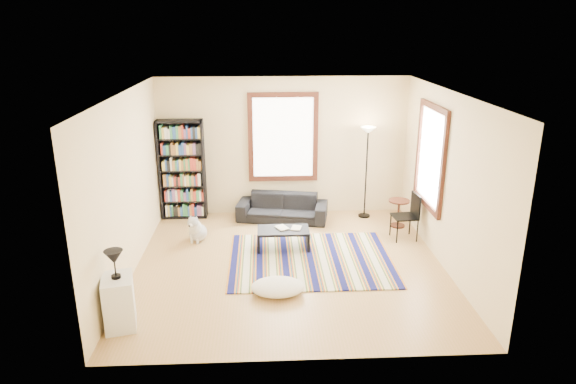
{
  "coord_description": "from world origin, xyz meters",
  "views": [
    {
      "loc": [
        -0.41,
        -7.61,
        3.79
      ],
      "look_at": [
        0.0,
        0.5,
        1.1
      ],
      "focal_mm": 32.0,
      "sensor_mm": 36.0,
      "label": 1
    }
  ],
  "objects_px": {
    "floor_lamp": "(366,173)",
    "floor_cushion": "(278,287)",
    "coffee_table": "(283,239)",
    "sofa": "(282,207)",
    "white_cabinet": "(119,302)",
    "dog": "(198,227)",
    "folding_chair": "(405,217)",
    "bookshelf": "(182,170)",
    "side_table": "(398,213)"
  },
  "relations": [
    {
      "from": "coffee_table",
      "to": "white_cabinet",
      "type": "relative_size",
      "value": 1.29
    },
    {
      "from": "sofa",
      "to": "bookshelf",
      "type": "distance_m",
      "value": 2.14
    },
    {
      "from": "sofa",
      "to": "dog",
      "type": "distance_m",
      "value": 1.84
    },
    {
      "from": "coffee_table",
      "to": "white_cabinet",
      "type": "height_order",
      "value": "white_cabinet"
    },
    {
      "from": "bookshelf",
      "to": "floor_cushion",
      "type": "height_order",
      "value": "bookshelf"
    },
    {
      "from": "white_cabinet",
      "to": "dog",
      "type": "distance_m",
      "value": 2.84
    },
    {
      "from": "sofa",
      "to": "folding_chair",
      "type": "distance_m",
      "value": 2.44
    },
    {
      "from": "sofa",
      "to": "coffee_table",
      "type": "distance_m",
      "value": 1.39
    },
    {
      "from": "sofa",
      "to": "white_cabinet",
      "type": "height_order",
      "value": "white_cabinet"
    },
    {
      "from": "coffee_table",
      "to": "floor_lamp",
      "type": "xyz_separation_m",
      "value": [
        1.73,
        1.48,
        0.75
      ]
    },
    {
      "from": "bookshelf",
      "to": "folding_chair",
      "type": "height_order",
      "value": "bookshelf"
    },
    {
      "from": "side_table",
      "to": "white_cabinet",
      "type": "height_order",
      "value": "white_cabinet"
    },
    {
      "from": "floor_cushion",
      "to": "dog",
      "type": "height_order",
      "value": "dog"
    },
    {
      "from": "sofa",
      "to": "coffee_table",
      "type": "height_order",
      "value": "sofa"
    },
    {
      "from": "floor_cushion",
      "to": "side_table",
      "type": "relative_size",
      "value": 1.47
    },
    {
      "from": "sofa",
      "to": "side_table",
      "type": "bearing_deg",
      "value": -1.04
    },
    {
      "from": "sofa",
      "to": "dog",
      "type": "bearing_deg",
      "value": -138.06
    },
    {
      "from": "side_table",
      "to": "folding_chair",
      "type": "bearing_deg",
      "value": -94.79
    },
    {
      "from": "floor_cushion",
      "to": "folding_chair",
      "type": "bearing_deg",
      "value": 38.58
    },
    {
      "from": "coffee_table",
      "to": "floor_lamp",
      "type": "bearing_deg",
      "value": 40.69
    },
    {
      "from": "floor_lamp",
      "to": "dog",
      "type": "bearing_deg",
      "value": -162.1
    },
    {
      "from": "white_cabinet",
      "to": "floor_cushion",
      "type": "bearing_deg",
      "value": 6.66
    },
    {
      "from": "floor_cushion",
      "to": "white_cabinet",
      "type": "xyz_separation_m",
      "value": [
        -2.08,
        -0.76,
        0.25
      ]
    },
    {
      "from": "sofa",
      "to": "floor_lamp",
      "type": "bearing_deg",
      "value": 14.15
    },
    {
      "from": "coffee_table",
      "to": "floor_lamp",
      "type": "distance_m",
      "value": 2.4
    },
    {
      "from": "folding_chair",
      "to": "dog",
      "type": "xyz_separation_m",
      "value": [
        -3.76,
        0.11,
        -0.18
      ]
    },
    {
      "from": "sofa",
      "to": "dog",
      "type": "relative_size",
      "value": 3.5
    },
    {
      "from": "coffee_table",
      "to": "sofa",
      "type": "bearing_deg",
      "value": 88.37
    },
    {
      "from": "floor_lamp",
      "to": "floor_cushion",
      "type": "bearing_deg",
      "value": -121.46
    },
    {
      "from": "floor_cushion",
      "to": "side_table",
      "type": "distance_m",
      "value": 3.47
    },
    {
      "from": "sofa",
      "to": "white_cabinet",
      "type": "distance_m",
      "value": 4.35
    },
    {
      "from": "sofa",
      "to": "floor_cushion",
      "type": "xyz_separation_m",
      "value": [
        -0.18,
        -2.95,
        -0.16
      ]
    },
    {
      "from": "dog",
      "to": "floor_cushion",
      "type": "bearing_deg",
      "value": -34.91
    },
    {
      "from": "side_table",
      "to": "dog",
      "type": "relative_size",
      "value": 1.06
    },
    {
      "from": "white_cabinet",
      "to": "folding_chair",
      "type": "bearing_deg",
      "value": 17.44
    },
    {
      "from": "bookshelf",
      "to": "white_cabinet",
      "type": "distance_m",
      "value": 4.04
    },
    {
      "from": "floor_cushion",
      "to": "floor_lamp",
      "type": "xyz_separation_m",
      "value": [
        1.87,
        3.05,
        0.83
      ]
    },
    {
      "from": "sofa",
      "to": "coffee_table",
      "type": "xyz_separation_m",
      "value": [
        -0.04,
        -1.38,
        -0.08
      ]
    },
    {
      "from": "side_table",
      "to": "folding_chair",
      "type": "distance_m",
      "value": 0.62
    },
    {
      "from": "floor_cushion",
      "to": "bookshelf",
      "type": "bearing_deg",
      "value": 119.18
    },
    {
      "from": "coffee_table",
      "to": "white_cabinet",
      "type": "xyz_separation_m",
      "value": [
        -2.22,
        -2.33,
        0.17
      ]
    },
    {
      "from": "bookshelf",
      "to": "floor_cushion",
      "type": "xyz_separation_m",
      "value": [
        1.8,
        -3.22,
        -0.9
      ]
    },
    {
      "from": "white_cabinet",
      "to": "floor_lamp",
      "type": "bearing_deg",
      "value": 30.68
    },
    {
      "from": "floor_cushion",
      "to": "dog",
      "type": "relative_size",
      "value": 1.56
    },
    {
      "from": "floor_cushion",
      "to": "folding_chair",
      "type": "distance_m",
      "value": 3.05
    },
    {
      "from": "sofa",
      "to": "coffee_table",
      "type": "bearing_deg",
      "value": -80.88
    },
    {
      "from": "folding_chair",
      "to": "floor_lamp",
      "type": "bearing_deg",
      "value": 107.56
    },
    {
      "from": "bookshelf",
      "to": "white_cabinet",
      "type": "height_order",
      "value": "bookshelf"
    },
    {
      "from": "bookshelf",
      "to": "white_cabinet",
      "type": "relative_size",
      "value": 2.86
    },
    {
      "from": "coffee_table",
      "to": "floor_lamp",
      "type": "relative_size",
      "value": 0.48
    }
  ]
}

